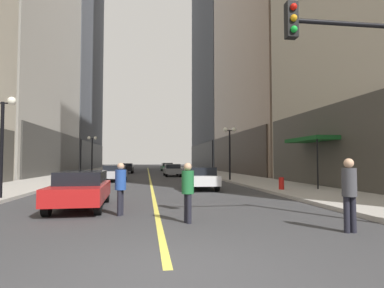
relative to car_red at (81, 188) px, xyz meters
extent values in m
plane|color=#38383A|center=(2.67, 27.89, -0.72)|extent=(200.00, 200.00, 0.00)
cube|color=#ADA8A0|center=(-5.58, 27.89, -0.64)|extent=(4.50, 78.00, 0.15)
cube|color=#ADA8A0|center=(10.92, 27.89, -0.64)|extent=(4.50, 78.00, 0.15)
cube|color=#E5D64C|center=(2.67, 27.89, -0.72)|extent=(0.16, 70.00, 0.01)
cube|color=#3A3935|center=(-7.93, 27.39, 1.78)|extent=(0.50, 22.80, 5.00)
cube|color=slate|center=(-15.33, 52.89, 26.71)|extent=(15.00, 26.00, 54.86)
cube|color=#212327|center=(-7.93, 52.89, 1.78)|extent=(0.50, 24.70, 5.00)
cube|color=#403C35|center=(13.27, 3.89, 1.78)|extent=(0.50, 20.90, 5.00)
cube|color=#332A23|center=(13.27, 27.39, 1.78)|extent=(0.50, 22.80, 5.00)
cube|color=#4C515B|center=(20.77, 52.89, 28.79)|extent=(15.19, 26.00, 59.03)
cube|color=black|center=(13.27, 52.89, 1.78)|extent=(0.50, 24.70, 5.00)
cube|color=#144C1E|center=(12.37, 6.60, 2.28)|extent=(1.60, 4.22, 0.24)
cylinder|color=black|center=(11.67, 4.64, 0.72)|extent=(0.08, 0.08, 2.88)
cube|color=#B21919|center=(0.00, -0.07, -0.12)|extent=(1.94, 4.56, 0.55)
cube|color=black|center=(-0.01, 0.16, 0.35)|extent=(1.65, 2.57, 0.50)
cylinder|color=black|center=(0.83, -1.61, -0.40)|extent=(0.24, 0.65, 0.64)
cylinder|color=black|center=(-0.70, -1.67, -0.40)|extent=(0.24, 0.65, 0.64)
cylinder|color=black|center=(0.71, 1.53, -0.40)|extent=(0.24, 0.65, 0.64)
cylinder|color=black|center=(-0.82, 1.48, -0.40)|extent=(0.24, 0.65, 0.64)
cube|color=silver|center=(5.49, 7.07, -0.12)|extent=(1.86, 4.38, 0.55)
cube|color=black|center=(5.49, 6.85, 0.35)|extent=(1.60, 2.47, 0.50)
cylinder|color=black|center=(4.77, 8.60, -0.40)|extent=(0.24, 0.65, 0.64)
cylinder|color=black|center=(6.29, 8.57, -0.40)|extent=(0.24, 0.65, 0.64)
cylinder|color=black|center=(4.70, 5.57, -0.40)|extent=(0.24, 0.65, 0.64)
cylinder|color=black|center=(6.21, 5.53, -0.40)|extent=(0.24, 0.65, 0.64)
cube|color=#B7B7BC|center=(-0.26, 15.25, -0.12)|extent=(1.85, 4.16, 0.55)
cube|color=black|center=(-0.26, 15.46, 0.35)|extent=(1.62, 2.33, 0.50)
cylinder|color=black|center=(0.53, 13.79, -0.40)|extent=(0.22, 0.64, 0.64)
cylinder|color=black|center=(-1.06, 13.80, -0.40)|extent=(0.22, 0.64, 0.64)
cylinder|color=black|center=(0.54, 16.70, -0.40)|extent=(0.22, 0.64, 0.64)
cylinder|color=black|center=(-1.05, 16.71, -0.40)|extent=(0.22, 0.64, 0.64)
cube|color=slate|center=(5.11, 23.25, -0.12)|extent=(1.79, 4.19, 0.55)
cube|color=black|center=(5.11, 23.04, 0.35)|extent=(1.55, 2.36, 0.50)
cylinder|color=black|center=(4.35, 24.69, -0.40)|extent=(0.23, 0.64, 0.64)
cylinder|color=black|center=(5.82, 24.72, -0.40)|extent=(0.23, 0.64, 0.64)
cylinder|color=black|center=(4.40, 21.78, -0.40)|extent=(0.23, 0.64, 0.64)
cylinder|color=black|center=(5.87, 21.81, -0.40)|extent=(0.23, 0.64, 0.64)
cube|color=black|center=(-0.32, 32.65, -0.12)|extent=(1.83, 4.57, 0.55)
cube|color=black|center=(-0.32, 32.88, 0.35)|extent=(1.60, 2.56, 0.50)
cylinder|color=black|center=(0.46, 31.05, -0.40)|extent=(0.22, 0.64, 0.64)
cylinder|color=black|center=(-1.11, 31.06, -0.40)|extent=(0.22, 0.64, 0.64)
cylinder|color=black|center=(0.47, 34.24, -0.40)|extent=(0.22, 0.64, 0.64)
cylinder|color=black|center=(-1.09, 34.25, -0.40)|extent=(0.22, 0.64, 0.64)
cube|color=#196038|center=(5.57, 39.72, -0.12)|extent=(1.87, 4.55, 0.55)
cube|color=black|center=(5.58, 39.50, 0.35)|extent=(1.60, 2.57, 0.50)
cylinder|color=black|center=(4.77, 41.27, -0.40)|extent=(0.24, 0.65, 0.64)
cylinder|color=black|center=(6.25, 41.32, -0.40)|extent=(0.24, 0.65, 0.64)
cylinder|color=black|center=(4.88, 38.12, -0.40)|extent=(0.24, 0.65, 0.64)
cylinder|color=black|center=(6.36, 38.17, -0.40)|extent=(0.24, 0.65, 0.64)
cylinder|color=black|center=(3.49, -3.37, -0.32)|extent=(0.14, 0.14, 0.80)
cylinder|color=black|center=(3.44, -3.21, -0.32)|extent=(0.14, 0.14, 0.80)
cylinder|color=#1E6633|center=(3.46, -3.29, 0.40)|extent=(0.43, 0.43, 0.63)
sphere|color=tan|center=(3.46, -3.29, 0.82)|extent=(0.22, 0.22, 0.22)
cylinder|color=black|center=(7.22, -5.04, -0.29)|extent=(0.14, 0.14, 0.86)
cylinder|color=black|center=(7.06, -5.03, -0.29)|extent=(0.14, 0.14, 0.86)
cylinder|color=#3F3F44|center=(7.14, -5.04, 0.48)|extent=(0.36, 0.36, 0.68)
sphere|color=tan|center=(7.14, -5.04, 0.93)|extent=(0.23, 0.23, 0.23)
cylinder|color=black|center=(1.50, -1.87, -0.32)|extent=(0.14, 0.14, 0.80)
cylinder|color=black|center=(1.55, -1.72, -0.32)|extent=(0.14, 0.14, 0.80)
cylinder|color=#234799|center=(1.53, -1.80, 0.39)|extent=(0.43, 0.43, 0.63)
sphere|color=tan|center=(1.53, -1.80, 0.82)|extent=(0.22, 0.22, 0.22)
cylinder|color=black|center=(7.47, -4.75, 4.48)|extent=(3.20, 0.12, 0.12)
cube|color=black|center=(5.87, -4.75, 4.48)|extent=(0.28, 0.24, 0.90)
sphere|color=red|center=(5.87, -4.89, 4.76)|extent=(0.17, 0.17, 0.17)
sphere|color=orange|center=(5.87, -4.89, 4.48)|extent=(0.17, 0.17, 0.17)
sphere|color=green|center=(5.87, -4.89, 4.20)|extent=(0.17, 0.17, 0.17)
cylinder|color=black|center=(-3.73, 2.47, 1.38)|extent=(0.14, 0.14, 4.20)
cylinder|color=black|center=(-3.73, 2.47, 3.43)|extent=(0.80, 0.06, 0.06)
sphere|color=white|center=(-3.38, 2.47, 3.53)|extent=(0.36, 0.36, 0.36)
cylinder|color=black|center=(-3.73, 25.78, 1.38)|extent=(0.14, 0.14, 4.20)
cylinder|color=black|center=(-3.73, 25.78, 3.43)|extent=(0.80, 0.06, 0.06)
sphere|color=white|center=(-4.08, 25.78, 3.53)|extent=(0.36, 0.36, 0.36)
sphere|color=white|center=(-3.38, 25.78, 3.53)|extent=(0.36, 0.36, 0.36)
cylinder|color=black|center=(9.07, 13.78, 1.38)|extent=(0.14, 0.14, 4.20)
cylinder|color=black|center=(9.07, 13.78, 3.43)|extent=(0.80, 0.06, 0.06)
sphere|color=white|center=(8.72, 13.78, 3.53)|extent=(0.36, 0.36, 0.36)
sphere|color=white|center=(9.42, 13.78, 3.53)|extent=(0.36, 0.36, 0.36)
cylinder|color=red|center=(9.57, 4.65, -0.32)|extent=(0.28, 0.28, 0.80)
camera|label=1|loc=(2.32, -12.33, 1.00)|focal=30.74mm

